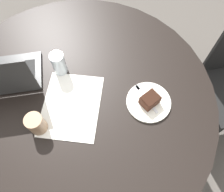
# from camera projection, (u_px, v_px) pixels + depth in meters

# --- Properties ---
(ground_plane) EXTENTS (12.00, 12.00, 0.00)m
(ground_plane) POSITION_uv_depth(u_px,v_px,m) (90.00, 138.00, 1.71)
(ground_plane) COLOR #4C4742
(dining_table) EXTENTS (1.36, 1.36, 0.73)m
(dining_table) POSITION_uv_depth(u_px,v_px,m) (79.00, 105.00, 1.14)
(dining_table) COLOR black
(dining_table) RESTS_ON ground_plane
(paper_document) EXTENTS (0.42, 0.38, 0.00)m
(paper_document) POSITION_uv_depth(u_px,v_px,m) (71.00, 105.00, 1.04)
(paper_document) COLOR white
(paper_document) RESTS_ON dining_table
(plate) EXTENTS (0.21, 0.21, 0.01)m
(plate) POSITION_uv_depth(u_px,v_px,m) (148.00, 102.00, 1.04)
(plate) COLOR silver
(plate) RESTS_ON dining_table
(cake_slice) EXTENTS (0.09, 0.10, 0.05)m
(cake_slice) POSITION_uv_depth(u_px,v_px,m) (150.00, 100.00, 1.01)
(cake_slice) COLOR #472619
(cake_slice) RESTS_ON plate
(fork) EXTENTS (0.17, 0.07, 0.00)m
(fork) POSITION_uv_depth(u_px,v_px,m) (144.00, 96.00, 1.05)
(fork) COLOR silver
(fork) RESTS_ON plate
(coffee_glass) EXTENTS (0.08, 0.08, 0.10)m
(coffee_glass) POSITION_uv_depth(u_px,v_px,m) (36.00, 124.00, 0.94)
(coffee_glass) COLOR #997556
(coffee_glass) RESTS_ON dining_table
(water_glass) EXTENTS (0.07, 0.07, 0.13)m
(water_glass) POSITION_uv_depth(u_px,v_px,m) (59.00, 64.00, 1.07)
(water_glass) COLOR silver
(water_glass) RESTS_ON dining_table
(laptop) EXTENTS (0.27, 0.37, 0.25)m
(laptop) POSITION_uv_depth(u_px,v_px,m) (4.00, 76.00, 1.06)
(laptop) COLOR #2D2D2D
(laptop) RESTS_ON dining_table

